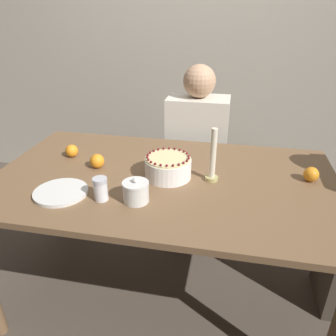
{
  "coord_description": "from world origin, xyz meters",
  "views": [
    {
      "loc": [
        0.3,
        -1.38,
        1.52
      ],
      "look_at": [
        0.02,
        0.01,
        0.81
      ],
      "focal_mm": 35.0,
      "sensor_mm": 36.0,
      "label": 1
    }
  ],
  "objects_px": {
    "candle": "(213,160)",
    "person_man_blue_shirt": "(196,163)",
    "sugar_bowl": "(136,192)",
    "cake": "(168,167)",
    "sugar_shaker": "(101,189)"
  },
  "relations": [
    {
      "from": "cake",
      "to": "candle",
      "type": "xyz_separation_m",
      "value": [
        0.21,
        0.01,
        0.05
      ]
    },
    {
      "from": "sugar_bowl",
      "to": "candle",
      "type": "height_order",
      "value": "candle"
    },
    {
      "from": "cake",
      "to": "person_man_blue_shirt",
      "type": "height_order",
      "value": "person_man_blue_shirt"
    },
    {
      "from": "sugar_shaker",
      "to": "candle",
      "type": "relative_size",
      "value": 0.39
    },
    {
      "from": "cake",
      "to": "person_man_blue_shirt",
      "type": "distance_m",
      "value": 0.75
    },
    {
      "from": "sugar_bowl",
      "to": "person_man_blue_shirt",
      "type": "xyz_separation_m",
      "value": [
        0.15,
        0.93,
        -0.29
      ]
    },
    {
      "from": "person_man_blue_shirt",
      "to": "cake",
      "type": "bearing_deg",
      "value": 84.82
    },
    {
      "from": "cake",
      "to": "sugar_bowl",
      "type": "bearing_deg",
      "value": -110.16
    },
    {
      "from": "cake",
      "to": "person_man_blue_shirt",
      "type": "relative_size",
      "value": 0.19
    },
    {
      "from": "sugar_bowl",
      "to": "sugar_shaker",
      "type": "relative_size",
      "value": 1.11
    },
    {
      "from": "cake",
      "to": "sugar_bowl",
      "type": "xyz_separation_m",
      "value": [
        -0.09,
        -0.24,
        -0.01
      ]
    },
    {
      "from": "candle",
      "to": "sugar_bowl",
      "type": "bearing_deg",
      "value": -139.96
    },
    {
      "from": "candle",
      "to": "person_man_blue_shirt",
      "type": "xyz_separation_m",
      "value": [
        -0.15,
        0.68,
        -0.35
      ]
    },
    {
      "from": "sugar_shaker",
      "to": "candle",
      "type": "height_order",
      "value": "candle"
    },
    {
      "from": "sugar_shaker",
      "to": "person_man_blue_shirt",
      "type": "xyz_separation_m",
      "value": [
        0.3,
        0.95,
        -0.3
      ]
    }
  ]
}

